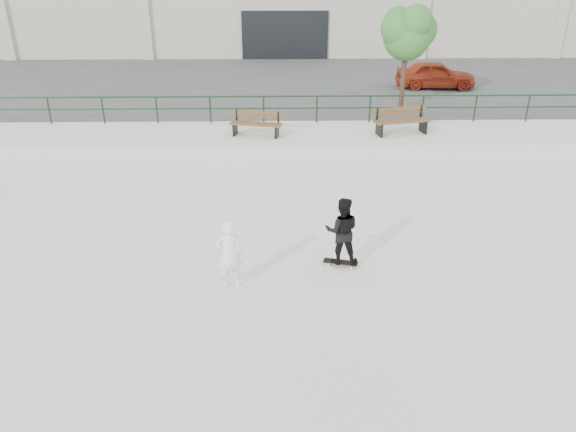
{
  "coord_description": "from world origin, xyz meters",
  "views": [
    {
      "loc": [
        -0.5,
        -9.9,
        6.58
      ],
      "look_at": [
        -0.26,
        2.0,
        0.81
      ],
      "focal_mm": 35.0,
      "sensor_mm": 36.0,
      "label": 1
    }
  ],
  "objects_px": {
    "bench_left": "(256,124)",
    "bench_right": "(401,121)",
    "red_car": "(436,75)",
    "standing_skater": "(342,231)",
    "skateboard": "(340,262)",
    "seated_skater": "(229,254)",
    "tree": "(408,31)"
  },
  "relations": [
    {
      "from": "skateboard",
      "to": "standing_skater",
      "type": "distance_m",
      "value": 0.81
    },
    {
      "from": "red_car",
      "to": "skateboard",
      "type": "distance_m",
      "value": 16.46
    },
    {
      "from": "bench_left",
      "to": "seated_skater",
      "type": "height_order",
      "value": "seated_skater"
    },
    {
      "from": "red_car",
      "to": "seated_skater",
      "type": "xyz_separation_m",
      "value": [
        -8.44,
        -16.09,
        -0.35
      ]
    },
    {
      "from": "tree",
      "to": "standing_skater",
      "type": "bearing_deg",
      "value": -107.69
    },
    {
      "from": "skateboard",
      "to": "seated_skater",
      "type": "distance_m",
      "value": 2.66
    },
    {
      "from": "standing_skater",
      "to": "tree",
      "type": "bearing_deg",
      "value": -102.68
    },
    {
      "from": "red_car",
      "to": "skateboard",
      "type": "bearing_deg",
      "value": 162.44
    },
    {
      "from": "red_car",
      "to": "skateboard",
      "type": "height_order",
      "value": "red_car"
    },
    {
      "from": "tree",
      "to": "skateboard",
      "type": "distance_m",
      "value": 12.62
    },
    {
      "from": "red_car",
      "to": "standing_skater",
      "type": "bearing_deg",
      "value": 162.44
    },
    {
      "from": "tree",
      "to": "red_car",
      "type": "relative_size",
      "value": 1.13
    },
    {
      "from": "bench_right",
      "to": "red_car",
      "type": "height_order",
      "value": "red_car"
    },
    {
      "from": "seated_skater",
      "to": "standing_skater",
      "type": "bearing_deg",
      "value": -173.18
    },
    {
      "from": "standing_skater",
      "to": "seated_skater",
      "type": "bearing_deg",
      "value": 23.33
    },
    {
      "from": "tree",
      "to": "standing_skater",
      "type": "relative_size",
      "value": 2.61
    },
    {
      "from": "bench_left",
      "to": "skateboard",
      "type": "xyz_separation_m",
      "value": [
        2.15,
        -8.14,
        -0.84
      ]
    },
    {
      "from": "red_car",
      "to": "standing_skater",
      "type": "distance_m",
      "value": 16.43
    },
    {
      "from": "bench_left",
      "to": "skateboard",
      "type": "distance_m",
      "value": 8.46
    },
    {
      "from": "standing_skater",
      "to": "seated_skater",
      "type": "height_order",
      "value": "standing_skater"
    },
    {
      "from": "bench_right",
      "to": "skateboard",
      "type": "height_order",
      "value": "bench_right"
    },
    {
      "from": "bench_left",
      "to": "bench_right",
      "type": "xyz_separation_m",
      "value": [
        5.13,
        0.12,
        0.04
      ]
    },
    {
      "from": "bench_left",
      "to": "seated_skater",
      "type": "distance_m",
      "value": 8.95
    },
    {
      "from": "bench_right",
      "to": "seated_skater",
      "type": "relative_size",
      "value": 1.35
    },
    {
      "from": "bench_right",
      "to": "seated_skater",
      "type": "xyz_separation_m",
      "value": [
        -5.41,
        -9.07,
        -0.19
      ]
    },
    {
      "from": "red_car",
      "to": "bench_right",
      "type": "bearing_deg",
      "value": 160.58
    },
    {
      "from": "standing_skater",
      "to": "bench_right",
      "type": "bearing_deg",
      "value": -104.81
    },
    {
      "from": "bench_right",
      "to": "red_car",
      "type": "relative_size",
      "value": 0.57
    },
    {
      "from": "red_car",
      "to": "standing_skater",
      "type": "height_order",
      "value": "red_car"
    },
    {
      "from": "bench_left",
      "to": "red_car",
      "type": "height_order",
      "value": "red_car"
    },
    {
      "from": "bench_right",
      "to": "seated_skater",
      "type": "height_order",
      "value": "seated_skater"
    },
    {
      "from": "bench_left",
      "to": "skateboard",
      "type": "height_order",
      "value": "bench_left"
    }
  ]
}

